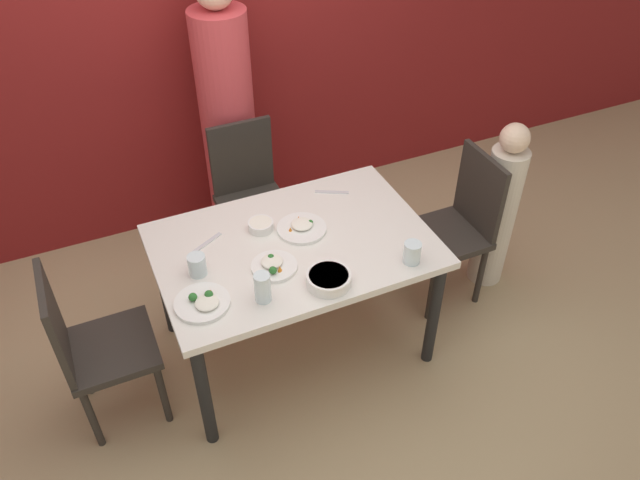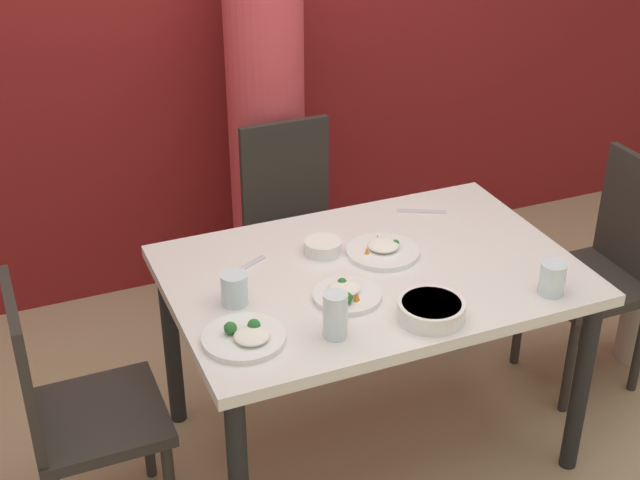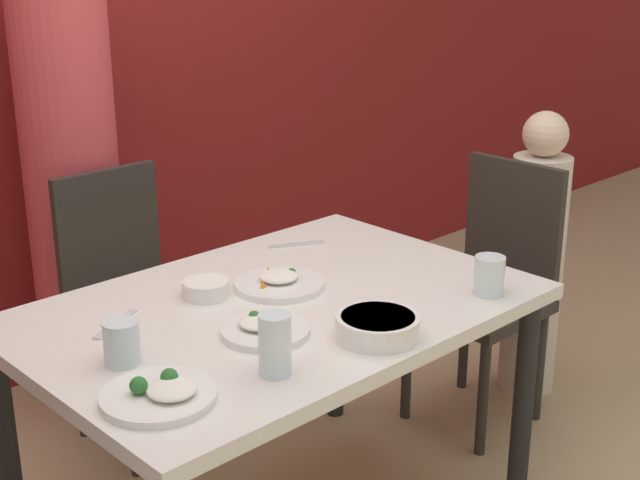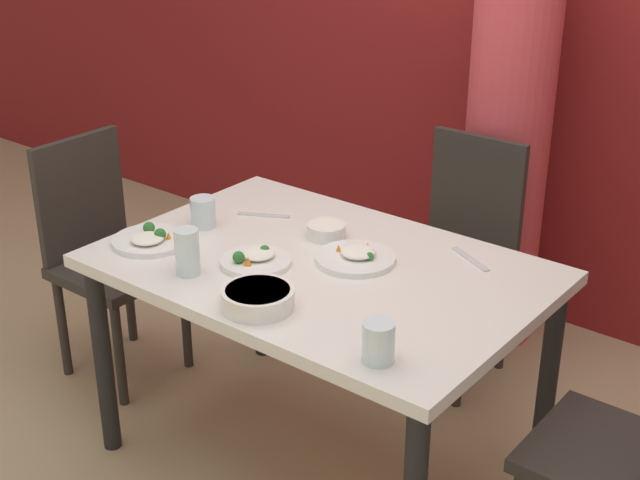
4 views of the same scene
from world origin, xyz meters
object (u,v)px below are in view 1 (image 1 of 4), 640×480
Objects in this scene: chair_child_spot at (458,224)px; person_adult at (228,124)px; chair_adult_spot at (250,193)px; person_child at (498,211)px; glass_water_tall at (263,288)px; bowl_curry at (329,279)px; plate_rice_adult at (274,265)px.

person_adult is at bearing -138.41° from chair_child_spot.
chair_adult_spot is 0.45m from person_adult.
person_child is (0.27, -0.00, 0.01)m from chair_child_spot.
glass_water_tall is (-1.27, -0.33, 0.31)m from chair_child_spot.
bowl_curry is at bearing -5.21° from glass_water_tall.
person_adult is at bearing 90.05° from bowl_curry.
person_child is 1.32m from bowl_curry.
plate_rice_adult is at bearing -98.47° from person_adult.
person_child reaches higher than chair_adult_spot.
glass_water_tall is (-0.11, -0.17, 0.06)m from plate_rice_adult.
glass_water_tall is (-1.54, -0.33, 0.30)m from person_child.
person_child is at bearing -41.28° from person_adult.
chair_adult_spot reaches higher than bowl_curry.
chair_adult_spot is at bearing 74.60° from glass_water_tall.
plate_rice_adult is at bearing -82.18° from chair_child_spot.
person_adult is 1.26m from plate_rice_adult.
person_adult is 1.68m from person_child.
plate_rice_adult is (-0.19, -0.92, 0.25)m from chair_adult_spot.
person_adult is 1.59× the size of person_child.
chair_child_spot is 1.49m from person_adult.
person_adult is 8.37× the size of bowl_curry.
bowl_curry is at bearing -46.70° from plate_rice_adult.
chair_adult_spot is 1.23m from chair_child_spot.
person_adult is at bearing 81.53° from plate_rice_adult.
chair_adult_spot is 4.24× the size of plate_rice_adult.
person_adult reaches higher than chair_child_spot.
chair_adult_spot and chair_child_spot have the same top height.
bowl_curry is at bearing -163.94° from person_child.
glass_water_tall is at bearing -167.92° from person_child.
chair_child_spot is at bearing -48.41° from person_adult.
person_child reaches higher than chair_child_spot.
chair_adult_spot reaches higher than plate_rice_adult.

